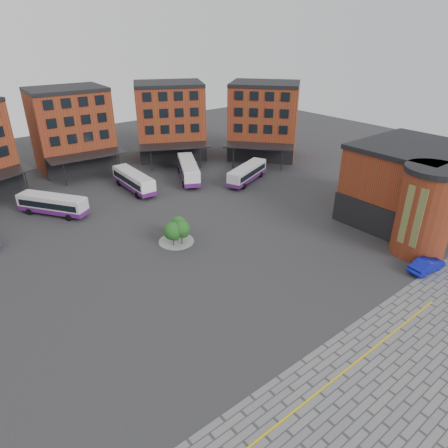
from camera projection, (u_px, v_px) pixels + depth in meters
ground at (224, 292)px, 40.47m from camera, size 160.00×160.00×0.00m
yellow_line at (353, 365)px, 31.79m from camera, size 26.00×0.15×0.02m
main_building at (44, 149)px, 61.32m from camera, size 94.14×42.48×14.60m
east_building at (410, 188)px, 52.03m from camera, size 17.40×15.40×10.60m
tree_island at (177, 230)px, 48.88m from camera, size 4.40×4.40×3.22m
bus_c at (53, 204)px, 56.52m from camera, size 7.79×9.90×2.92m
bus_d at (134, 180)px, 65.01m from camera, size 2.92×10.88×3.05m
bus_e at (188, 170)px, 69.52m from camera, size 7.74×11.57×3.28m
bus_f at (247, 173)px, 68.56m from camera, size 10.50×6.02×2.92m
blue_car at (427, 265)px, 43.68m from camera, size 4.87×2.14×1.55m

